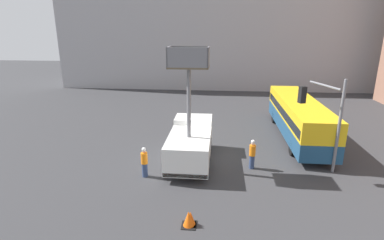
{
  "coord_description": "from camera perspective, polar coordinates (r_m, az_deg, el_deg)",
  "views": [
    {
      "loc": [
        0.81,
        -18.48,
        8.2
      ],
      "look_at": [
        -0.96,
        0.11,
        2.53
      ],
      "focal_mm": 28.0,
      "sensor_mm": 36.0,
      "label": 1
    }
  ],
  "objects": [
    {
      "name": "ground_plane",
      "position": [
        20.23,
        2.69,
        -7.04
      ],
      "size": [
        120.0,
        120.0,
        0.0
      ],
      "primitive_type": "plane",
      "color": "#333335"
    },
    {
      "name": "building_backdrop_far",
      "position": [
        46.3,
        4.71,
        20.02
      ],
      "size": [
        44.0,
        10.0,
        21.53
      ],
      "color": "#9E9EA3",
      "rests_on": "ground_plane"
    },
    {
      "name": "utility_truck",
      "position": [
        19.0,
        -0.26,
        -3.85
      ],
      "size": [
        2.52,
        6.12,
        7.3
      ],
      "color": "silver",
      "rests_on": "ground_plane"
    },
    {
      "name": "city_bus",
      "position": [
        24.72,
        19.58,
        0.84
      ],
      "size": [
        2.57,
        12.02,
        3.0
      ],
      "rotation": [
        0.0,
        0.0,
        1.32
      ],
      "color": "navy",
      "rests_on": "ground_plane"
    },
    {
      "name": "traffic_light_pole",
      "position": [
        18.29,
        24.2,
        1.32
      ],
      "size": [
        2.75,
        2.5,
        5.59
      ],
      "color": "slate",
      "rests_on": "ground_plane"
    },
    {
      "name": "road_worker_near_truck",
      "position": [
        17.52,
        -9.05,
        -7.93
      ],
      "size": [
        0.38,
        0.38,
        1.81
      ],
      "rotation": [
        0.0,
        0.0,
        1.13
      ],
      "color": "navy",
      "rests_on": "ground_plane"
    },
    {
      "name": "road_worker_directing",
      "position": [
        18.64,
        11.4,
        -6.39
      ],
      "size": [
        0.38,
        0.38,
        1.86
      ],
      "rotation": [
        0.0,
        0.0,
        0.88
      ],
      "color": "navy",
      "rests_on": "ground_plane"
    },
    {
      "name": "traffic_cone_near_truck",
      "position": [
        13.62,
        -0.64,
        -18.35
      ],
      "size": [
        0.63,
        0.63,
        0.72
      ],
      "color": "black",
      "rests_on": "ground_plane"
    },
    {
      "name": "traffic_cone_mid_road",
      "position": [
        13.74,
        -0.27,
        -18.25
      ],
      "size": [
        0.55,
        0.55,
        0.63
      ],
      "color": "black",
      "rests_on": "ground_plane"
    }
  ]
}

